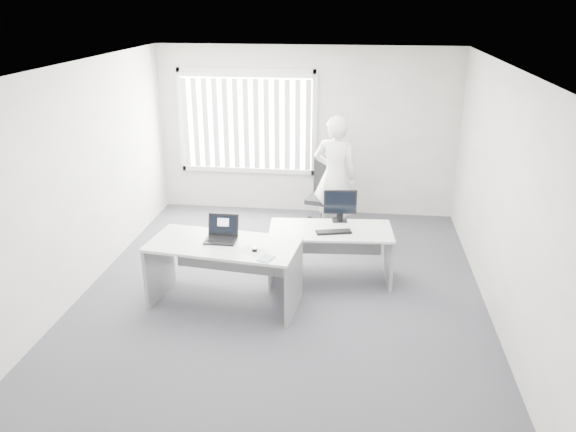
# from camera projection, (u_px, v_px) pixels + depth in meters

# --- Properties ---
(ground) EXTENTS (6.00, 6.00, 0.00)m
(ground) POSITION_uv_depth(u_px,v_px,m) (282.00, 293.00, 7.11)
(ground) COLOR #52525A
(ground) RESTS_ON ground
(wall_back) EXTENTS (5.00, 0.02, 2.80)m
(wall_back) POSITION_uv_depth(u_px,v_px,m) (306.00, 132.00, 9.37)
(wall_back) COLOR silver
(wall_back) RESTS_ON ground
(wall_front) EXTENTS (5.00, 0.02, 2.80)m
(wall_front) POSITION_uv_depth(u_px,v_px,m) (222.00, 326.00, 3.83)
(wall_front) COLOR silver
(wall_front) RESTS_ON ground
(wall_left) EXTENTS (0.02, 6.00, 2.80)m
(wall_left) POSITION_uv_depth(u_px,v_px,m) (81.00, 180.00, 6.89)
(wall_left) COLOR silver
(wall_left) RESTS_ON ground
(wall_right) EXTENTS (0.02, 6.00, 2.80)m
(wall_right) POSITION_uv_depth(u_px,v_px,m) (502.00, 197.00, 6.31)
(wall_right) COLOR silver
(wall_right) RESTS_ON ground
(ceiling) EXTENTS (5.00, 6.00, 0.02)m
(ceiling) POSITION_uv_depth(u_px,v_px,m) (281.00, 66.00, 6.09)
(ceiling) COLOR white
(ceiling) RESTS_ON wall_back
(window) EXTENTS (2.32, 0.06, 1.76)m
(window) POSITION_uv_depth(u_px,v_px,m) (247.00, 122.00, 9.40)
(window) COLOR silver
(window) RESTS_ON wall_back
(blinds) EXTENTS (2.20, 0.10, 1.50)m
(blinds) POSITION_uv_depth(u_px,v_px,m) (246.00, 124.00, 9.35)
(blinds) COLOR white
(blinds) RESTS_ON wall_back
(desk_near) EXTENTS (1.84, 1.02, 0.80)m
(desk_near) POSITION_uv_depth(u_px,v_px,m) (224.00, 260.00, 6.67)
(desk_near) COLOR silver
(desk_near) RESTS_ON ground
(desk_far) EXTENTS (1.62, 0.85, 0.72)m
(desk_far) POSITION_uv_depth(u_px,v_px,m) (330.00, 244.00, 7.27)
(desk_far) COLOR silver
(desk_far) RESTS_ON ground
(office_chair) EXTENTS (0.77, 0.77, 1.13)m
(office_chair) POSITION_uv_depth(u_px,v_px,m) (324.00, 206.00, 9.05)
(office_chair) COLOR black
(office_chair) RESTS_ON ground
(person) EXTENTS (0.75, 0.55, 1.87)m
(person) POSITION_uv_depth(u_px,v_px,m) (335.00, 176.00, 8.63)
(person) COLOR white
(person) RESTS_ON ground
(laptop) EXTENTS (0.37, 0.33, 0.29)m
(laptop) POSITION_uv_depth(u_px,v_px,m) (220.00, 230.00, 6.59)
(laptop) COLOR black
(laptop) RESTS_ON desk_near
(paper_sheet) EXTENTS (0.37, 0.30, 0.00)m
(paper_sheet) POSITION_uv_depth(u_px,v_px,m) (254.00, 251.00, 6.39)
(paper_sheet) COLOR silver
(paper_sheet) RESTS_ON desk_near
(mouse) EXTENTS (0.07, 0.11, 0.04)m
(mouse) POSITION_uv_depth(u_px,v_px,m) (255.00, 249.00, 6.39)
(mouse) COLOR silver
(mouse) RESTS_ON paper_sheet
(booklet) EXTENTS (0.19, 0.23, 0.01)m
(booklet) POSITION_uv_depth(u_px,v_px,m) (266.00, 258.00, 6.19)
(booklet) COLOR white
(booklet) RESTS_ON desk_near
(keyboard) EXTENTS (0.47, 0.25, 0.02)m
(keyboard) POSITION_uv_depth(u_px,v_px,m) (334.00, 232.00, 7.09)
(keyboard) COLOR black
(keyboard) RESTS_ON desk_far
(monitor) EXTENTS (0.45, 0.18, 0.43)m
(monitor) POSITION_uv_depth(u_px,v_px,m) (340.00, 206.00, 7.39)
(monitor) COLOR black
(monitor) RESTS_ON desk_far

